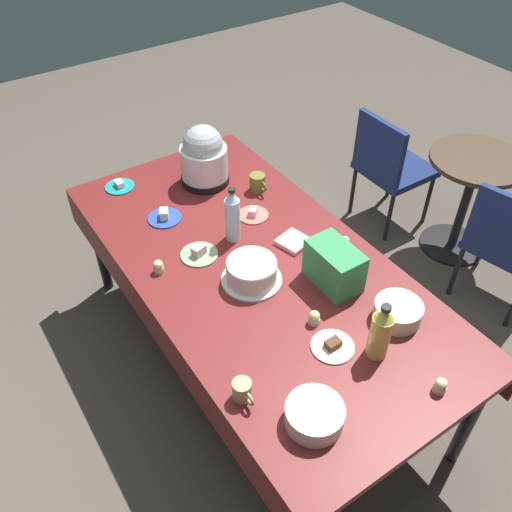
% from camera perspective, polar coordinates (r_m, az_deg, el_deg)
% --- Properties ---
extents(ground, '(9.00, 9.00, 0.00)m').
position_cam_1_polar(ground, '(3.14, 0.00, -10.83)').
color(ground, brown).
extents(potluck_table, '(2.20, 1.10, 0.75)m').
position_cam_1_polar(potluck_table, '(2.62, 0.00, -1.80)').
color(potluck_table, maroon).
rests_on(potluck_table, ground).
extents(frosted_layer_cake, '(0.28, 0.28, 0.11)m').
position_cam_1_polar(frosted_layer_cake, '(2.46, -0.47, -1.69)').
color(frosted_layer_cake, silver).
rests_on(frosted_layer_cake, potluck_table).
extents(slow_cooker, '(0.27, 0.27, 0.35)m').
position_cam_1_polar(slow_cooker, '(3.04, -5.53, 10.36)').
color(slow_cooker, black).
rests_on(slow_cooker, potluck_table).
extents(glass_salad_bowl, '(0.21, 0.21, 0.08)m').
position_cam_1_polar(glass_salad_bowl, '(2.39, 14.71, -5.70)').
color(glass_salad_bowl, '#B2C6BC').
rests_on(glass_salad_bowl, potluck_table).
extents(ceramic_snack_bowl, '(0.22, 0.22, 0.08)m').
position_cam_1_polar(ceramic_snack_bowl, '(2.03, 6.18, -16.33)').
color(ceramic_snack_bowl, silver).
rests_on(ceramic_snack_bowl, potluck_table).
extents(dessert_plate_teal, '(0.16, 0.16, 0.04)m').
position_cam_1_polar(dessert_plate_teal, '(3.16, -14.17, 7.18)').
color(dessert_plate_teal, teal).
rests_on(dessert_plate_teal, potluck_table).
extents(dessert_plate_cobalt, '(0.18, 0.18, 0.06)m').
position_cam_1_polar(dessert_plate_cobalt, '(2.88, -9.62, 4.12)').
color(dessert_plate_cobalt, '#2D4CB2').
rests_on(dessert_plate_cobalt, potluck_table).
extents(dessert_plate_cream, '(0.18, 0.18, 0.04)m').
position_cam_1_polar(dessert_plate_cream, '(2.26, 8.08, -9.35)').
color(dessert_plate_cream, beige).
rests_on(dessert_plate_cream, potluck_table).
extents(dessert_plate_sage, '(0.18, 0.18, 0.05)m').
position_cam_1_polar(dessert_plate_sage, '(2.63, -6.02, 0.32)').
color(dessert_plate_sage, '#8CA87F').
rests_on(dessert_plate_sage, potluck_table).
extents(dessert_plate_coral, '(0.16, 0.16, 0.05)m').
position_cam_1_polar(dessert_plate_coral, '(2.86, -0.31, 4.46)').
color(dessert_plate_coral, '#E07266').
rests_on(dessert_plate_coral, potluck_table).
extents(cupcake_berry, '(0.05, 0.05, 0.07)m').
position_cam_1_polar(cupcake_berry, '(2.56, -10.25, -1.12)').
color(cupcake_berry, beige).
rests_on(cupcake_berry, potluck_table).
extents(cupcake_rose, '(0.05, 0.05, 0.07)m').
position_cam_1_polar(cupcake_rose, '(2.21, 18.86, -12.80)').
color(cupcake_rose, beige).
rests_on(cupcake_rose, potluck_table).
extents(cupcake_mint, '(0.05, 0.05, 0.07)m').
position_cam_1_polar(cupcake_mint, '(2.32, 6.13, -6.49)').
color(cupcake_mint, beige).
rests_on(cupcake_mint, potluck_table).
extents(cupcake_lemon, '(0.05, 0.05, 0.07)m').
position_cam_1_polar(cupcake_lemon, '(2.68, 9.31, 1.41)').
color(cupcake_lemon, beige).
rests_on(cupcake_lemon, potluck_table).
extents(soda_bottle_water, '(0.08, 0.08, 0.30)m').
position_cam_1_polar(soda_bottle_water, '(2.64, -2.49, 4.22)').
color(soda_bottle_water, silver).
rests_on(soda_bottle_water, potluck_table).
extents(soda_bottle_ginger_ale, '(0.09, 0.09, 0.28)m').
position_cam_1_polar(soda_bottle_ginger_ale, '(2.18, 12.98, -7.84)').
color(soda_bottle_ginger_ale, gold).
rests_on(soda_bottle_ginger_ale, potluck_table).
extents(coffee_mug_tan, '(0.11, 0.07, 0.09)m').
position_cam_1_polar(coffee_mug_tan, '(2.07, -1.42, -14.00)').
color(coffee_mug_tan, tan).
rests_on(coffee_mug_tan, potluck_table).
extents(coffee_mug_olive, '(0.13, 0.09, 0.10)m').
position_cam_1_polar(coffee_mug_olive, '(3.02, 0.18, 7.73)').
color(coffee_mug_olive, olive).
rests_on(coffee_mug_olive, potluck_table).
extents(soda_carton, '(0.26, 0.16, 0.20)m').
position_cam_1_polar(soda_carton, '(2.45, 8.23, -1.04)').
color(soda_carton, '#338C4C').
rests_on(soda_carton, potluck_table).
extents(paper_napkin_stack, '(0.17, 0.17, 0.02)m').
position_cam_1_polar(paper_napkin_stack, '(2.69, 3.97, 1.53)').
color(paper_napkin_stack, pink).
rests_on(paper_napkin_stack, potluck_table).
extents(maroon_chair_left, '(0.44, 0.44, 0.85)m').
position_cam_1_polar(maroon_chair_left, '(3.86, 13.85, 9.42)').
color(maroon_chair_left, navy).
rests_on(maroon_chair_left, ground).
extents(maroon_chair_right, '(0.52, 0.52, 0.85)m').
position_cam_1_polar(maroon_chair_right, '(3.43, 25.06, 1.51)').
color(maroon_chair_right, navy).
rests_on(maroon_chair_right, ground).
extents(round_cafe_table, '(0.60, 0.60, 0.72)m').
position_cam_1_polar(round_cafe_table, '(3.77, 21.61, 6.72)').
color(round_cafe_table, '#473323').
rests_on(round_cafe_table, ground).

